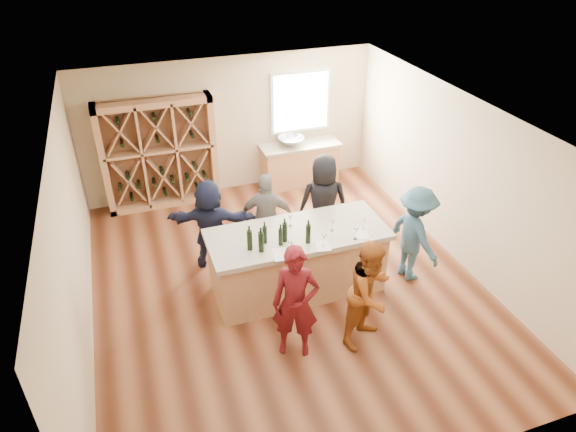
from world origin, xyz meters
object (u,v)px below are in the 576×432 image
object	(u,v)px
wine_bottle_c	(265,235)
person_server	(415,234)
tasting_counter_base	(297,263)
wine_bottle_a	(250,240)
wine_rack	(159,154)
person_far_right	(323,203)
wine_bottle_e	(285,232)
person_far_mid	(267,218)
person_near_left	(295,303)
wine_bottle_d	(281,237)
person_far_left	(211,224)
person_near_right	(371,293)
sink	(291,141)
wine_bottle_b	(261,242)
wine_bottle_f	(308,234)

from	to	relation	value
wine_bottle_c	person_server	size ratio (longest dim) A/B	0.17
tasting_counter_base	wine_bottle_c	world-z (taller)	wine_bottle_c
tasting_counter_base	wine_bottle_a	distance (m)	1.10
tasting_counter_base	wine_bottle_c	distance (m)	0.90
wine_rack	person_server	bearing A→B (deg)	-46.92
tasting_counter_base	person_server	distance (m)	1.92
person_far_right	wine_bottle_e	bearing A→B (deg)	58.99
wine_bottle_e	person_server	bearing A→B (deg)	-3.50
wine_bottle_a	person_far_right	bearing A→B (deg)	36.37
tasting_counter_base	person_far_mid	distance (m)	1.03
wine_rack	person_server	xyz separation A→B (m)	(3.49, -3.73, -0.28)
person_near_left	person_far_mid	bearing A→B (deg)	105.04
wine_bottle_d	person_far_left	xyz separation A→B (m)	(-0.78, 1.32, -0.42)
wine_bottle_a	tasting_counter_base	bearing A→B (deg)	13.45
person_near_right	person_server	xyz separation A→B (m)	(1.30, 1.04, 0.01)
sink	wine_bottle_b	bearing A→B (deg)	-115.25
person_server	wine_rack	bearing A→B (deg)	35.35
sink	wine_bottle_c	distance (m)	3.84
tasting_counter_base	person_near_right	xyz separation A→B (m)	(0.57, -1.33, 0.31)
person_far_right	wine_bottle_f	world-z (taller)	person_far_right
wine_bottle_e	wine_bottle_a	bearing A→B (deg)	-176.29
sink	person_near_right	distance (m)	4.74
wine_rack	wine_bottle_c	distance (m)	3.71
sink	wine_bottle_e	bearing A→B (deg)	-110.67
wine_bottle_b	wine_bottle_f	distance (m)	0.70
sink	person_far_right	size ratio (longest dim) A/B	0.31
wine_bottle_c	wine_bottle_b	bearing A→B (deg)	-120.52
wine_bottle_e	person_near_right	distance (m)	1.49
wine_bottle_a	sink	bearing A→B (deg)	62.37
wine_bottle_c	person_server	distance (m)	2.45
wine_bottle_c	person_far_right	xyz separation A→B (m)	(1.38, 1.11, -0.34)
wine_bottle_b	wine_bottle_f	bearing A→B (deg)	-1.16
tasting_counter_base	wine_bottle_c	bearing A→B (deg)	-169.59
wine_bottle_d	person_near_left	bearing A→B (deg)	-97.47
person_far_mid	person_far_left	bearing A→B (deg)	11.38
person_far_mid	sink	bearing A→B (deg)	-98.35
wine_bottle_b	tasting_counter_base	bearing A→B (deg)	23.65
wine_bottle_d	wine_bottle_b	bearing A→B (deg)	-168.14
person_near_left	person_far_right	bearing A→B (deg)	82.06
person_server	person_far_right	bearing A→B (deg)	30.76
sink	person_far_right	world-z (taller)	person_far_right
person_server	person_far_left	size ratio (longest dim) A/B	1.03
wine_rack	wine_bottle_c	xyz separation A→B (m)	(1.08, -3.55, 0.12)
wine_bottle_b	wine_bottle_d	bearing A→B (deg)	11.86
person_far_mid	person_far_right	xyz separation A→B (m)	(1.03, 0.04, 0.08)
wine_rack	tasting_counter_base	size ratio (longest dim) A/B	0.85
wine_bottle_e	wine_bottle_f	distance (m)	0.34
person_server	wine_bottle_e	bearing A→B (deg)	78.77
sink	tasting_counter_base	bearing A→B (deg)	-107.66
wine_bottle_b	person_far_right	xyz separation A→B (m)	(1.49, 1.30, -0.36)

